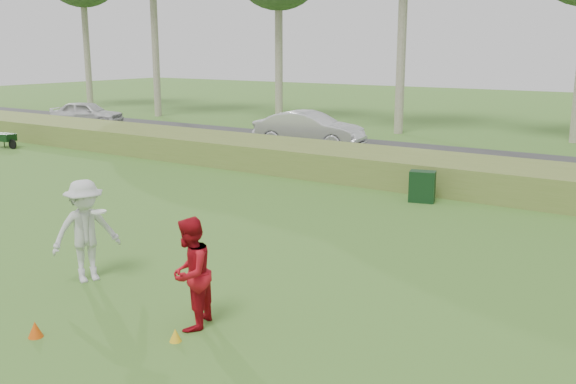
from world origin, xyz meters
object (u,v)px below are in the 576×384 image
Objects in this scene: player_red at (190,273)px; cone_orange at (35,329)px; player_white at (86,231)px; cone_yellow at (175,335)px; car_mid at (309,130)px; utility_cabinet at (422,186)px; car_left at (87,113)px.

player_red is 7.13× the size of cone_orange.
cone_yellow is at bearing -83.71° from player_white.
car_mid is at bearing -173.18° from player_red.
player_white is 9.76m from utility_cabinet.
car_left reaches higher than cone_orange.
cone_orange is 0.05× the size of car_mid.
cone_orange is 27.04m from car_left.
car_left is (-22.16, 16.11, -0.15)m from player_red.
player_white is 9.54× the size of cone_yellow.
utility_cabinet reaches higher than cone_yellow.
car_mid is (-6.21, 17.75, 0.71)m from cone_orange.
player_white is at bearing 162.63° from cone_yellow.
car_mid is at bearing 115.80° from cone_yellow.
cone_orange is 11.49m from utility_cabinet.
car_mid reaches higher than cone_orange.
player_white is at bearing -153.56° from car_left.
cone_orange is at bearing -155.20° from car_left.
player_white is 0.41× the size of car_mid.
car_mid is (14.24, 0.06, 0.10)m from car_left.
player_red is at bearing -75.20° from player_white.
car_left is at bearing 143.30° from cone_yellow.
player_white is 24.75m from car_left.
player_white is 2.17× the size of utility_cabinet.
player_white reaches higher than utility_cabinet.
player_red is 27.40m from car_left.
player_red is at bearing 105.16° from cone_yellow.
player_red is 9.83m from utility_cabinet.
player_red is 8.77× the size of cone_yellow.
cone_yellow is 18.55m from car_mid.
player_white reaches higher than cone_yellow.
player_red is at bearing 42.55° from cone_orange.
cone_yellow is at bearing 29.82° from cone_orange.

